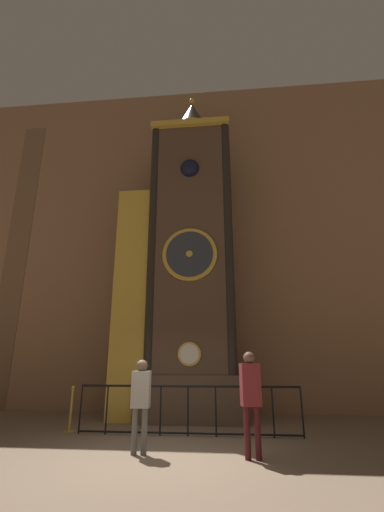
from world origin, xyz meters
TOP-DOWN VIEW (x-y plane):
  - ground_plane at (0.00, 0.00)m, footprint 28.00×28.00m
  - cathedral_back_wall at (-0.09, 5.34)m, footprint 24.00×0.32m
  - clock_tower at (-0.03, 3.81)m, footprint 3.87×1.77m
  - railing_fence at (0.42, 1.83)m, footprint 5.13×0.05m
  - visitor_near at (-0.29, 0.18)m, footprint 0.35×0.24m
  - visitor_far at (1.75, 0.05)m, footprint 0.38×0.29m
  - stanchion_post at (-2.44, 2.02)m, footprint 0.28×0.28m

SIDE VIEW (x-z plane):
  - ground_plane at x=0.00m, z-range 0.00..0.00m
  - stanchion_post at x=-2.44m, z-range -0.18..0.85m
  - railing_fence at x=0.42m, z-range 0.06..1.13m
  - visitor_near at x=-0.29m, z-range 0.17..1.81m
  - visitor_far at x=1.75m, z-range 0.19..1.97m
  - clock_tower at x=-0.03m, z-range -0.87..10.07m
  - cathedral_back_wall at x=-0.09m, z-range -0.01..12.44m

